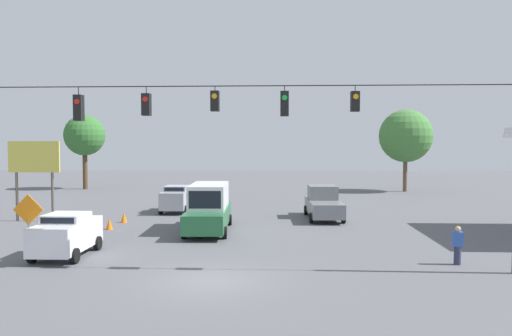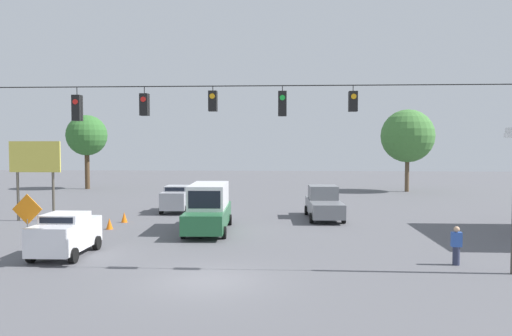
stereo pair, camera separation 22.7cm
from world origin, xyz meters
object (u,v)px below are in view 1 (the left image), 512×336
Objects in this scene: traffic_cone_second at (94,232)px; pedestrian at (458,246)px; sedan_silver_withflow_far at (177,198)px; pickup_truck_grey_oncoming_far at (323,204)px; traffic_cone_third at (109,224)px; roadside_billboard at (34,164)px; sedan_white_parked_shoulder at (67,234)px; tree_horizon_left at (406,136)px; tree_horizon_right at (85,136)px; box_truck_green_withflow_mid at (209,208)px; traffic_cone_fourth at (124,217)px; traffic_cone_nearest at (72,242)px; work_zone_sign at (28,215)px; overhead_signal_span at (212,140)px.

pedestrian is (-16.92, 4.95, 0.46)m from traffic_cone_second.
pickup_truck_grey_oncoming_far is (-10.23, 2.49, -0.00)m from sedan_silver_withflow_far.
roadside_billboard reaches higher than traffic_cone_third.
sedan_silver_withflow_far is 0.96× the size of sedan_white_parked_shoulder.
traffic_cone_second is at bearing 49.06° from tree_horizon_left.
tree_horizon_right is (28.05, -31.83, 4.92)m from pedestrian.
traffic_cone_fourth is (5.69, -2.67, -1.00)m from box_truck_green_withflow_mid.
sedan_silver_withflow_far reaches higher than traffic_cone_nearest.
traffic_cone_third is (0.45, -6.71, -0.66)m from sedan_white_parked_shoulder.
box_truck_green_withflow_mid is at bearing 54.70° from tree_horizon_left.
pickup_truck_grey_oncoming_far is at bearing -136.05° from work_zone_sign.
sedan_silver_withflow_far reaches higher than pedestrian.
pickup_truck_grey_oncoming_far is 8.76× the size of traffic_cone_second.
box_truck_green_withflow_mid is 29.20m from tree_horizon_left.
sedan_silver_withflow_far is at bearing -73.34° from overhead_signal_span.
traffic_cone_fourth is 0.08× the size of tree_horizon_right.
sedan_white_parked_shoulder is (1.91, 13.98, -0.00)m from sedan_silver_withflow_far.
box_truck_green_withflow_mid is at bearing -80.72° from overhead_signal_span.
pickup_truck_grey_oncoming_far is 8.76× the size of traffic_cone_nearest.
tree_horizon_right is at bearing -55.63° from box_truck_green_withflow_mid.
box_truck_green_withflow_mid is at bearing 36.12° from pickup_truck_grey_oncoming_far.
tree_horizon_left is (-22.45, -28.48, 5.31)m from traffic_cone_nearest.
tree_horizon_right is (11.15, -21.95, 5.39)m from traffic_cone_fourth.
traffic_cone_second is 5.75m from work_zone_sign.
roadside_billboard is at bearing 29.27° from sedan_silver_withflow_far.
pickup_truck_grey_oncoming_far is 0.67× the size of tree_horizon_left.
roadside_billboard is at bearing 6.33° from pickup_truck_grey_oncoming_far.
roadside_billboard is (6.16, -9.46, 2.66)m from sedan_white_parked_shoulder.
sedan_silver_withflow_far is 0.58× the size of box_truck_green_withflow_mid.
sedan_silver_withflow_far is 20.71m from pedestrian.
work_zone_sign is (7.74, -0.77, -3.09)m from overhead_signal_span.
tree_horizon_left is at bearing 178.20° from tree_horizon_right.
work_zone_sign is at bearing 83.34° from traffic_cone_second.
roadside_billboard reaches higher than sedan_white_parked_shoulder.
sedan_silver_withflow_far is 1.36× the size of work_zone_sign.
traffic_cone_fourth is at bearing 43.04° from tree_horizon_left.
traffic_cone_third is (0.04, -2.47, 0.00)m from traffic_cone_second.
traffic_cone_nearest is at bearing 89.50° from traffic_cone_fourth.
traffic_cone_third is at bearing -89.12° from traffic_cone_second.
pickup_truck_grey_oncoming_far is at bearing -70.28° from pedestrian.
tree_horizon_left is (-21.99, -30.07, 4.65)m from sedan_white_parked_shoulder.
traffic_cone_fourth is 0.40× the size of pedestrian.
pickup_truck_grey_oncoming_far is at bearing -159.21° from traffic_cone_third.
roadside_billboard is at bearing 36.21° from tree_horizon_left.
traffic_cone_nearest is 2.66m from traffic_cone_second.
tree_horizon_left is at bearing -117.94° from pickup_truck_grey_oncoming_far.
box_truck_green_withflow_mid reaches higher than traffic_cone_fourth.
sedan_silver_withflow_far reaches higher than sedan_white_parked_shoulder.
sedan_silver_withflow_far is at bearing -101.01° from work_zone_sign.
roadside_billboard is (5.71, -7.87, 3.32)m from traffic_cone_nearest.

